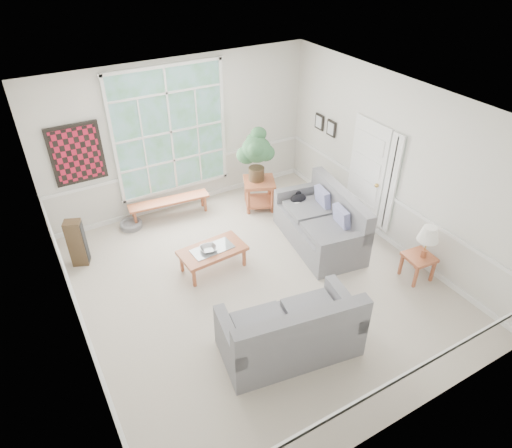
{
  "coord_description": "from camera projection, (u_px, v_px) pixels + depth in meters",
  "views": [
    {
      "loc": [
        -2.84,
        -4.94,
        5.1
      ],
      "look_at": [
        0.1,
        0.2,
        1.05
      ],
      "focal_mm": 32.0,
      "sensor_mm": 36.0,
      "label": 1
    }
  ],
  "objects": [
    {
      "name": "wall_left",
      "position": [
        63.0,
        267.0,
        5.61
      ],
      "size": [
        0.02,
        6.0,
        3.0
      ],
      "primitive_type": "cube",
      "color": "silver",
      "rests_on": "ground"
    },
    {
      "name": "wall_frame_far",
      "position": [
        319.0,
        122.0,
        9.36
      ],
      "size": [
        0.04,
        0.26,
        0.32
      ],
      "primitive_type": "cube",
      "color": "black",
      "rests_on": "wall_right"
    },
    {
      "name": "wall_frame_near",
      "position": [
        331.0,
        129.0,
        9.08
      ],
      "size": [
        0.04,
        0.26,
        0.32
      ],
      "primitive_type": "cube",
      "color": "black",
      "rests_on": "wall_right"
    },
    {
      "name": "wall_front",
      "position": [
        405.0,
        345.0,
        4.59
      ],
      "size": [
        5.5,
        0.02,
        3.0
      ],
      "primitive_type": "cube",
      "color": "silver",
      "rests_on": "ground"
    },
    {
      "name": "houseplant",
      "position": [
        256.0,
        155.0,
        8.96
      ],
      "size": [
        0.84,
        0.84,
        1.09
      ],
      "primitive_type": null,
      "rotation": [
        0.0,
        0.0,
        -0.42
      ],
      "color": "#2D5834",
      "rests_on": "end_table"
    },
    {
      "name": "coffee_table",
      "position": [
        213.0,
        259.0,
        7.8
      ],
      "size": [
        1.15,
        0.68,
        0.41
      ],
      "primitive_type": "cube",
      "rotation": [
        0.0,
        0.0,
        0.07
      ],
      "color": "#A85533",
      "rests_on": "floor"
    },
    {
      "name": "side_table",
      "position": [
        417.0,
        267.0,
        7.59
      ],
      "size": [
        0.49,
        0.49,
        0.46
      ],
      "primitive_type": "cube",
      "rotation": [
        0.0,
        0.0,
        -0.09
      ],
      "color": "#A85533",
      "rests_on": "floor"
    },
    {
      "name": "door_sidelight",
      "position": [
        391.0,
        184.0,
        8.03
      ],
      "size": [
        0.08,
        0.26,
        1.9
      ],
      "primitive_type": "cube",
      "color": "white",
      "rests_on": "wall_right"
    },
    {
      "name": "window_bench",
      "position": [
        170.0,
        208.0,
        9.17
      ],
      "size": [
        1.63,
        0.48,
        0.37
      ],
      "primitive_type": "cube",
      "rotation": [
        0.0,
        0.0,
        -0.1
      ],
      "color": "#A85533",
      "rests_on": "floor"
    },
    {
      "name": "cat",
      "position": [
        298.0,
        198.0,
        8.68
      ],
      "size": [
        0.37,
        0.3,
        0.15
      ],
      "primitive_type": "ellipsoid",
      "rotation": [
        0.0,
        0.0,
        -0.24
      ],
      "color": "black",
      "rests_on": "loveseat_right"
    },
    {
      "name": "floor",
      "position": [
        257.0,
        284.0,
        7.59
      ],
      "size": [
        5.5,
        6.0,
        0.01
      ],
      "primitive_type": "cube",
      "color": "#B4A999",
      "rests_on": "ground"
    },
    {
      "name": "end_table",
      "position": [
        259.0,
        194.0,
        9.4
      ],
      "size": [
        0.82,
        0.82,
        0.62
      ],
      "primitive_type": "cube",
      "rotation": [
        0.0,
        0.0,
        -0.42
      ],
      "color": "#A85533",
      "rests_on": "floor"
    },
    {
      "name": "entry_door",
      "position": [
        366.0,
        175.0,
        8.53
      ],
      "size": [
        0.08,
        0.9,
        2.1
      ],
      "primitive_type": "cube",
      "color": "white",
      "rests_on": "floor"
    },
    {
      "name": "wall_art",
      "position": [
        77.0,
        154.0,
        8.0
      ],
      "size": [
        0.9,
        0.06,
        1.1
      ],
      "primitive_type": "cube",
      "color": "maroon",
      "rests_on": "wall_back"
    },
    {
      "name": "pewter_bowl",
      "position": [
        209.0,
        249.0,
        7.63
      ],
      "size": [
        0.38,
        0.38,
        0.08
      ],
      "primitive_type": "imported",
      "rotation": [
        0.0,
        0.0,
        -0.12
      ],
      "color": "#96969B",
      "rests_on": "coffee_table"
    },
    {
      "name": "window_back",
      "position": [
        171.0,
        132.0,
        8.69
      ],
      "size": [
        2.3,
        0.08,
        2.4
      ],
      "primitive_type": "cube",
      "color": "white",
      "rests_on": "wall_back"
    },
    {
      "name": "loveseat_right",
      "position": [
        320.0,
        219.0,
        8.24
      ],
      "size": [
        1.28,
        2.05,
        1.04
      ],
      "primitive_type": "cube",
      "rotation": [
        0.0,
        0.0,
        -0.15
      ],
      "color": "slate",
      "rests_on": "floor"
    },
    {
      "name": "wall_back",
      "position": [
        180.0,
        136.0,
        8.89
      ],
      "size": [
        5.5,
        0.02,
        3.0
      ],
      "primitive_type": "cube",
      "color": "silver",
      "rests_on": "ground"
    },
    {
      "name": "wall_right",
      "position": [
        395.0,
        165.0,
        7.87
      ],
      "size": [
        0.02,
        6.0,
        3.0
      ],
      "primitive_type": "cube",
      "color": "silver",
      "rests_on": "ground"
    },
    {
      "name": "ceiling",
      "position": [
        257.0,
        109.0,
        5.89
      ],
      "size": [
        5.5,
        6.0,
        0.02
      ],
      "primitive_type": "cube",
      "color": "white",
      "rests_on": "ground"
    },
    {
      "name": "loveseat_front",
      "position": [
        290.0,
        323.0,
        6.18
      ],
      "size": [
        2.0,
        1.26,
        1.01
      ],
      "primitive_type": "cube",
      "rotation": [
        0.0,
        0.0,
        -0.16
      ],
      "color": "slate",
      "rests_on": "floor"
    },
    {
      "name": "table_lamp",
      "position": [
        427.0,
        242.0,
        7.28
      ],
      "size": [
        0.39,
        0.39,
        0.58
      ],
      "primitive_type": null,
      "rotation": [
        0.0,
        0.0,
        -0.16
      ],
      "color": "silver",
      "rests_on": "side_table"
    },
    {
      "name": "pet_bed",
      "position": [
        131.0,
        225.0,
        8.91
      ],
      "size": [
        0.53,
        0.53,
        0.13
      ],
      "primitive_type": "cylinder",
      "rotation": [
        0.0,
        0.0,
        0.25
      ],
      "color": "slate",
      "rests_on": "floor"
    },
    {
      "name": "floor_speaker",
      "position": [
        77.0,
        243.0,
        7.79
      ],
      "size": [
        0.33,
        0.3,
        0.87
      ],
      "primitive_type": "cube",
      "rotation": [
        0.0,
        0.0,
        -0.39
      ],
      "color": "#44321E",
      "rests_on": "floor"
    }
  ]
}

